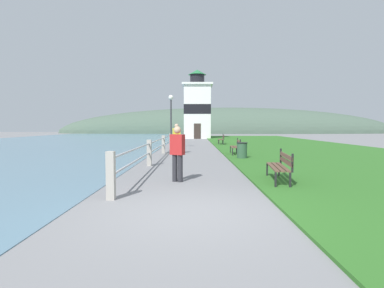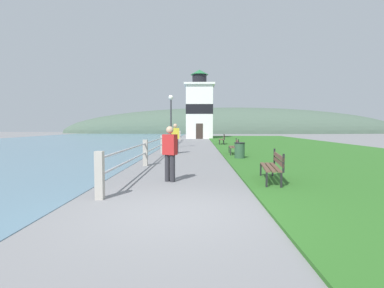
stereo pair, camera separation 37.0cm
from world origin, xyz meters
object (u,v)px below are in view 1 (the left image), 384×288
object	(u,v)px
lighthouse	(197,108)
trash_bin	(242,151)
person_strolling	(177,152)
person_by_railing	(177,137)
lamp_post	(171,112)
park_bench_midway	(236,146)
park_bench_far	(222,139)
park_bench_near	(281,164)

from	to	relation	value
lighthouse	trash_bin	distance (m)	26.11
person_strolling	person_by_railing	size ratio (longest dim) A/B	0.92
person_by_railing	lamp_post	bearing A→B (deg)	-10.07
park_bench_midway	person_strolling	xyz separation A→B (m)	(-2.90, -8.23, 0.36)
person_strolling	trash_bin	xyz separation A→B (m)	(2.89, 6.08, -0.47)
park_bench_midway	lighthouse	world-z (taller)	lighthouse
lamp_post	person_by_railing	bearing A→B (deg)	-81.35
person_strolling	lamp_post	xyz separation A→B (m)	(-1.22, 13.52, 1.84)
park_bench_far	lamp_post	distance (m)	6.36
person_by_railing	park_bench_far	bearing A→B (deg)	-40.91
park_bench_far	person_strolling	world-z (taller)	person_strolling
person_by_railing	trash_bin	size ratio (longest dim) A/B	2.14
park_bench_midway	trash_bin	size ratio (longest dim) A/B	2.04
park_bench_midway	lighthouse	xyz separation A→B (m)	(-1.98, 23.63, 3.53)
person_by_railing	lamp_post	distance (m)	4.77
trash_bin	person_strolling	bearing A→B (deg)	-115.41
park_bench_near	person_strolling	xyz separation A→B (m)	(-3.01, 0.18, 0.35)
trash_bin	lamp_post	size ratio (longest dim) A/B	0.21
park_bench_near	park_bench_midway	xyz separation A→B (m)	(-0.11, 8.41, -0.00)
park_bench_midway	lamp_post	world-z (taller)	lamp_post
lighthouse	trash_bin	xyz separation A→B (m)	(1.96, -25.78, -3.64)
park_bench_near	person_by_railing	distance (m)	9.99
lamp_post	park_bench_near	bearing A→B (deg)	-72.82
person_by_railing	park_bench_near	bearing A→B (deg)	-177.76
person_strolling	park_bench_midway	bearing A→B (deg)	6.08
park_bench_near	person_strolling	bearing A→B (deg)	3.62
park_bench_near	lamp_post	bearing A→B (deg)	-65.87
lamp_post	park_bench_far	bearing A→B (deg)	45.45
park_bench_near	person_strolling	size ratio (longest dim) A/B	1.16
park_bench_near	trash_bin	bearing A→B (deg)	-81.93
trash_bin	lamp_post	bearing A→B (deg)	118.93
park_bench_midway	park_bench_far	distance (m)	9.54
person_strolling	lamp_post	world-z (taller)	lamp_post
park_bench_near	lamp_post	xyz separation A→B (m)	(-4.24, 13.70, 2.20)
park_bench_far	person_strolling	distance (m)	18.02
person_by_railing	trash_bin	distance (m)	4.64
lamp_post	person_strolling	bearing A→B (deg)	-84.83
park_bench_far	person_by_railing	bearing A→B (deg)	70.55
lighthouse	person_by_railing	world-z (taller)	lighthouse
lighthouse	person_strolling	world-z (taller)	lighthouse
person_strolling	person_by_railing	bearing A→B (deg)	29.00
park_bench_midway	trash_bin	world-z (taller)	park_bench_midway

